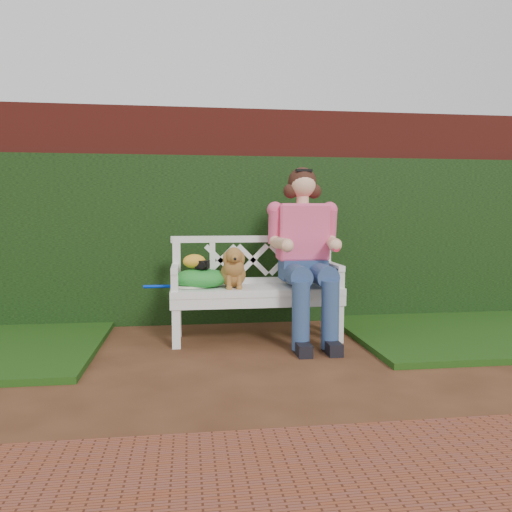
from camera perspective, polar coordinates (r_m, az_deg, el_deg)
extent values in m
plane|color=#3F2313|center=(3.63, -1.78, -13.18)|extent=(60.00, 60.00, 0.00)
cube|color=maroon|center=(5.35, -3.91, 4.60)|extent=(10.00, 0.30, 2.20)
cube|color=#204715|center=(5.13, -3.74, 1.80)|extent=(10.00, 0.18, 1.70)
cube|color=black|center=(5.25, 24.38, -7.65)|extent=(2.60, 2.00, 0.05)
cube|color=brown|center=(2.17, 3.06, -25.87)|extent=(4.00, 1.20, 0.03)
cube|color=black|center=(4.35, -6.15, -0.98)|extent=(0.13, 0.12, 0.07)
ellipsoid|color=gold|center=(4.38, -7.07, -0.61)|extent=(0.23, 0.19, 0.12)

